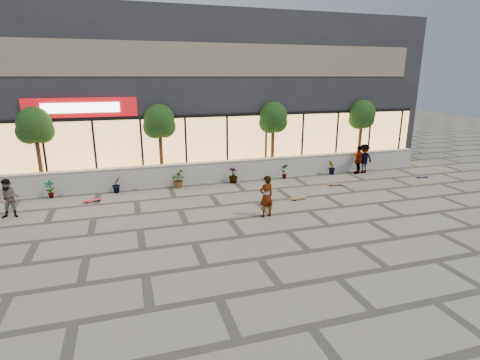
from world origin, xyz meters
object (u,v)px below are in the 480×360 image
object	(u,v)px
tree_midwest	(159,123)
skateboard_right_far	(423,176)
tree_east	(362,116)
skateboard_center	(299,198)
skater_center	(266,196)
skater_left	(9,199)
skater_right_near	(358,160)
skateboard_left	(92,200)
tree_mideast	(273,119)
skateboard_right_near	(335,184)
tree_west	(35,127)
skater_right_far	(364,159)

from	to	relation	value
tree_midwest	skateboard_right_far	xyz separation A→B (m)	(13.30, -3.25, -2.91)
tree_east	skateboard_right_far	bearing A→B (deg)	-60.99
tree_east	skateboard_center	distance (m)	8.25
skater_center	skater_left	world-z (taller)	skater_center
skater_right_near	skateboard_left	size ratio (longest dim) A/B	1.92
skateboard_left	skateboard_center	bearing A→B (deg)	-34.06
tree_mideast	skateboard_right_near	xyz separation A→B (m)	(2.04, -3.20, -2.91)
tree_west	skateboard_right_far	world-z (taller)	tree_west
skater_left	tree_east	bearing A→B (deg)	15.46
tree_midwest	skateboard_left	size ratio (longest dim) A/B	4.88
tree_mideast	skateboard_left	size ratio (longest dim) A/B	4.88
skater_right_far	skateboard_center	xyz separation A→B (m)	(-5.52, -3.29, -0.73)
tree_mideast	skater_right_far	size ratio (longest dim) A/B	2.43
tree_midwest	skater_left	bearing A→B (deg)	-150.32
tree_east	skateboard_right_near	distance (m)	5.54
skater_left	skateboard_right_near	distance (m)	14.06
tree_midwest	skateboard_left	distance (m)	4.93
tree_mideast	skateboard_center	size ratio (longest dim) A/B	4.96
tree_midwest	skateboard_right_far	distance (m)	14.00
tree_west	skater_left	world-z (taller)	tree_west
skater_center	skater_left	distance (m)	9.69
tree_midwest	skater_left	size ratio (longest dim) A/B	2.58
skater_right_near	tree_west	bearing A→B (deg)	-37.83
tree_west	skateboard_right_near	world-z (taller)	tree_west
skateboard_left	skateboard_right_far	size ratio (longest dim) A/B	1.00
tree_west	skater_right_far	world-z (taller)	tree_west
skateboard_right_far	skateboard_center	bearing A→B (deg)	-160.38
tree_east	skater_right_far	xyz separation A→B (m)	(-0.61, -1.40, -2.18)
tree_midwest	tree_east	xyz separation A→B (m)	(11.50, 0.00, 0.00)
tree_west	tree_midwest	world-z (taller)	same
skater_right_near	tree_midwest	bearing A→B (deg)	-40.54
tree_midwest	skateboard_right_near	bearing A→B (deg)	-21.69
tree_mideast	skater_right_far	distance (m)	5.53
skateboard_center	skater_right_far	bearing A→B (deg)	24.15
tree_midwest	skater_center	distance (m)	7.32
skateboard_left	skater_right_near	bearing A→B (deg)	-15.13
skateboard_right_far	skateboard_right_near	bearing A→B (deg)	-171.19
skateboard_center	skateboard_right_far	bearing A→B (deg)	3.66
skateboard_left	skateboard_right_near	size ratio (longest dim) A/B	1.07
skater_right_near	skateboard_right_near	bearing A→B (deg)	2.64
skateboard_left	tree_east	bearing A→B (deg)	-9.77
tree_east	skateboard_right_far	world-z (taller)	tree_east
skater_center	skateboard_left	size ratio (longest dim) A/B	2.02
skater_center	skateboard_right_near	xyz separation A→B (m)	(4.75, 2.96, -0.74)
skater_left	skateboard_center	size ratio (longest dim) A/B	1.92
skater_left	skater_right_near	bearing A→B (deg)	11.18
tree_west	skateboard_center	world-z (taller)	tree_west
skater_center	skater_right_far	size ratio (longest dim) A/B	1.01
tree_west	tree_midwest	distance (m)	5.50
skateboard_left	skater_center	bearing A→B (deg)	-49.22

